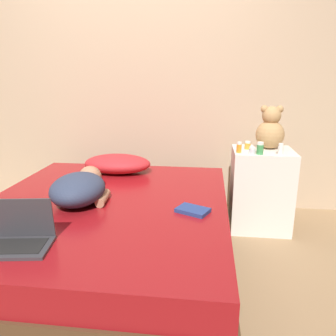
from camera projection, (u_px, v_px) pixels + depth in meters
ground_plane at (109, 263)px, 2.30m from camera, size 12.00×12.00×0.00m
wall_back at (140, 72)px, 3.12m from camera, size 8.00×0.06×2.60m
bed at (107, 233)px, 2.24m from camera, size 1.64×1.88×0.46m
nightstand at (260, 189)px, 2.77m from camera, size 0.49×0.42×0.68m
pillow at (118, 164)px, 2.81m from camera, size 0.57×0.36×0.16m
person_lying at (80, 187)px, 2.16m from camera, size 0.38×0.62×0.20m
laptop at (19, 236)px, 1.60m from camera, size 0.34×0.26×0.23m
teddy_bear at (270, 130)px, 2.70m from camera, size 0.23×0.23×0.36m
bottle_green at (260, 148)px, 2.52m from camera, size 0.05×0.05×0.10m
bottle_white at (281, 149)px, 2.51m from camera, size 0.04×0.04×0.09m
bottle_orange at (239, 147)px, 2.58m from camera, size 0.04×0.04×0.09m
bottle_clear at (252, 151)px, 2.52m from camera, size 0.05×0.05×0.06m
bottle_amber at (248, 145)px, 2.71m from camera, size 0.05×0.05×0.07m
book at (193, 210)px, 2.01m from camera, size 0.23×0.20×0.02m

